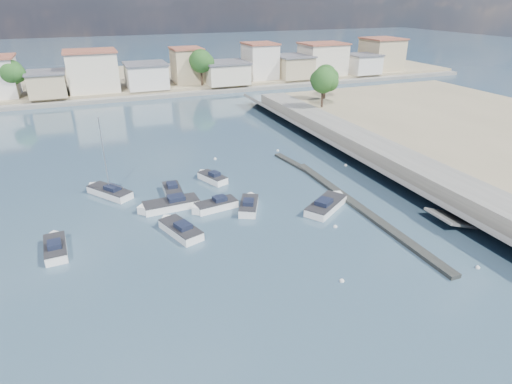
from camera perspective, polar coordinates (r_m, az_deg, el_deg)
ground at (r=67.83m, az=-6.03°, el=7.42°), size 400.00×400.00×0.00m
seawall_walkway at (r=53.98m, az=21.96°, el=2.14°), size 5.00×90.00×1.80m
breakwater at (r=47.11m, az=11.68°, el=-0.70°), size 2.00×31.02×0.35m
far_shore_land at (r=117.35m, az=-13.48°, el=14.56°), size 160.00×40.00×1.40m
far_shore_quay at (r=97.04m, az=-11.35°, el=12.56°), size 160.00×2.50×0.80m
far_town at (r=104.36m, az=-6.25°, el=16.24°), size 113.01×12.80×8.35m
shore_trees at (r=95.15m, az=-6.17°, el=16.22°), size 74.56×38.32×7.92m
motorboat_a at (r=40.19m, az=-10.20°, el=-4.88°), size 3.40×5.46×1.48m
motorboat_b at (r=43.95m, az=-0.93°, el=-1.76°), size 3.38×4.60×1.48m
motorboat_c at (r=44.85m, az=-11.61°, el=-1.73°), size 6.30×2.40×1.48m
motorboat_d at (r=44.00m, az=-5.62°, el=-1.86°), size 4.89×2.34×1.48m
motorboat_e at (r=40.64m, az=-25.17°, el=-6.70°), size 1.99×4.92×1.48m
motorboat_f at (r=50.89m, az=-5.96°, el=1.91°), size 2.90×4.34×1.48m
motorboat_g at (r=47.50m, az=-10.94°, el=-0.13°), size 1.93×5.09×1.48m
motorboat_h at (r=44.64m, az=9.47°, el=-1.68°), size 5.83×4.94×1.48m
sailboat at (r=49.64m, az=-19.11°, el=0.07°), size 4.68×5.52×9.00m
mooring_buoys at (r=47.27m, az=8.34°, el=-0.50°), size 15.33×32.56×0.37m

